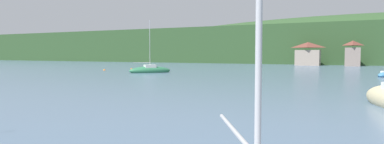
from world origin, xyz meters
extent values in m
cube|color=#2D4C28|center=(0.00, 159.59, 6.57)|extent=(352.00, 55.38, 13.13)
ellipsoid|color=#2D4C28|center=(21.15, 173.43, 4.60)|extent=(246.40, 38.76, 29.61)
cube|color=gray|center=(0.00, 126.23, 2.26)|extent=(6.80, 4.67, 4.52)
pyramid|color=brown|center=(0.00, 126.23, 6.04)|extent=(7.14, 4.90, 1.63)
cube|color=gray|center=(11.94, 125.95, 2.57)|extent=(3.91, 4.10, 5.14)
pyramid|color=brown|center=(11.94, 125.95, 6.41)|extent=(4.10, 4.30, 1.37)
cylinder|color=#ADADB2|center=(11.35, 29.16, 2.11)|extent=(1.71, 2.79, 0.09)
ellipsoid|color=teal|center=(17.05, 82.31, 0.21)|extent=(2.69, 4.69, 0.95)
cylinder|color=#ADADB2|center=(16.81, 81.49, 0.97)|extent=(0.52, 1.64, 0.05)
cube|color=silver|center=(17.05, 82.31, 0.65)|extent=(1.16, 1.22, 0.34)
ellipsoid|color=#2D754C|center=(-21.13, 74.64, 0.36)|extent=(6.90, 7.39, 1.58)
cylinder|color=#B7B7BC|center=(-21.13, 74.64, 5.22)|extent=(0.09, 0.09, 8.85)
cylinder|color=#ADADB2|center=(-22.19, 73.44, 1.85)|extent=(2.18, 2.46, 0.08)
cube|color=silver|center=(-21.13, 74.64, 1.13)|extent=(2.56, 2.60, 0.67)
sphere|color=orange|center=(-31.80, 83.21, 0.00)|extent=(0.47, 0.47, 0.47)
sphere|color=orange|center=(-34.34, 77.23, 0.00)|extent=(0.48, 0.48, 0.48)
camera|label=1|loc=(13.42, 23.20, 3.61)|focal=31.09mm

